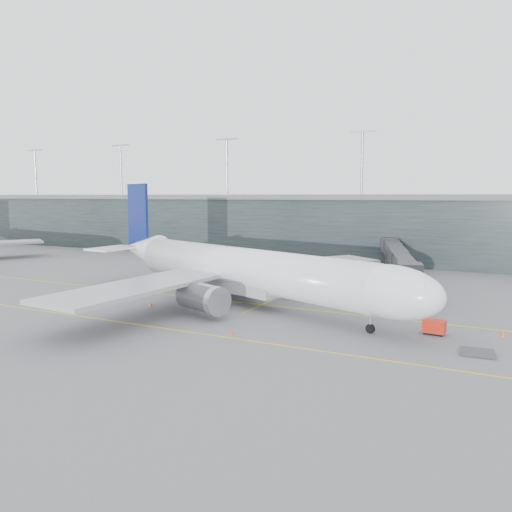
% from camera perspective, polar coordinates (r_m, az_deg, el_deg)
% --- Properties ---
extents(ground, '(320.00, 320.00, 0.00)m').
position_cam_1_polar(ground, '(74.70, -1.45, -4.63)').
color(ground, '#58585D').
rests_on(ground, ground).
extents(taxiline_a, '(160.00, 0.25, 0.02)m').
position_cam_1_polar(taxiline_a, '(71.26, -2.96, -5.19)').
color(taxiline_a, gold).
rests_on(taxiline_a, ground).
extents(taxiline_b, '(160.00, 0.25, 0.02)m').
position_cam_1_polar(taxiline_b, '(58.23, -10.77, -8.08)').
color(taxiline_b, gold).
rests_on(taxiline_b, ground).
extents(taxiline_lead_main, '(0.25, 60.00, 0.02)m').
position_cam_1_polar(taxiline_lead_main, '(90.84, 7.26, -2.60)').
color(taxiline_lead_main, gold).
rests_on(taxiline_lead_main, ground).
extents(taxiline_lead_adj, '(0.25, 60.00, 0.02)m').
position_cam_1_polar(taxiline_lead_adj, '(139.00, -25.67, 0.07)').
color(taxiline_lead_adj, gold).
rests_on(taxiline_lead_adj, ground).
extents(terminal, '(240.00, 36.00, 29.00)m').
position_cam_1_polar(terminal, '(127.59, 10.80, 3.51)').
color(terminal, black).
rests_on(terminal, ground).
extents(main_aircraft, '(58.72, 54.19, 17.02)m').
position_cam_1_polar(main_aircraft, '(68.99, -1.59, -1.57)').
color(main_aircraft, white).
rests_on(main_aircraft, ground).
extents(jet_bridge, '(13.63, 42.70, 6.30)m').
position_cam_1_polar(jet_bridge, '(90.24, 16.75, 0.11)').
color(jet_bridge, '#2D2D32').
rests_on(jet_bridge, ground).
extents(gse_cart, '(2.42, 1.65, 1.57)m').
position_cam_1_polar(gse_cart, '(57.85, 19.70, -7.58)').
color(gse_cart, red).
rests_on(gse_cart, ground).
extents(baggage_dolly, '(3.22, 2.66, 0.30)m').
position_cam_1_polar(baggage_dolly, '(52.48, 23.98, -10.05)').
color(baggage_dolly, '#313236').
rests_on(baggage_dolly, ground).
extents(uld_a, '(2.19, 1.91, 1.73)m').
position_cam_1_polar(uld_a, '(86.99, -1.49, -2.37)').
color(uld_a, '#39383D').
rests_on(uld_a, ground).
extents(uld_b, '(2.48, 2.12, 2.02)m').
position_cam_1_polar(uld_b, '(84.93, 1.15, -2.49)').
color(uld_b, '#39383D').
rests_on(uld_b, ground).
extents(uld_c, '(1.94, 1.56, 1.74)m').
position_cam_1_polar(uld_c, '(83.96, 0.91, -2.70)').
color(uld_c, '#39383D').
rests_on(uld_c, ground).
extents(cone_nose, '(0.49, 0.49, 0.78)m').
position_cam_1_polar(cone_nose, '(59.66, 26.40, -7.95)').
color(cone_nose, orange).
rests_on(cone_nose, ground).
extents(cone_wing_stbd, '(0.42, 0.42, 0.67)m').
position_cam_1_polar(cone_wing_stbd, '(54.43, -2.81, -8.67)').
color(cone_wing_stbd, '#DB4E0C').
rests_on(cone_wing_stbd, ground).
extents(cone_wing_port, '(0.40, 0.40, 0.63)m').
position_cam_1_polar(cone_wing_port, '(79.89, 6.72, -3.68)').
color(cone_wing_port, '#F03C0D').
rests_on(cone_wing_port, ground).
extents(cone_tail, '(0.50, 0.50, 0.79)m').
position_cam_1_polar(cone_tail, '(69.42, -11.98, -5.34)').
color(cone_tail, '#D0610B').
rests_on(cone_tail, ground).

